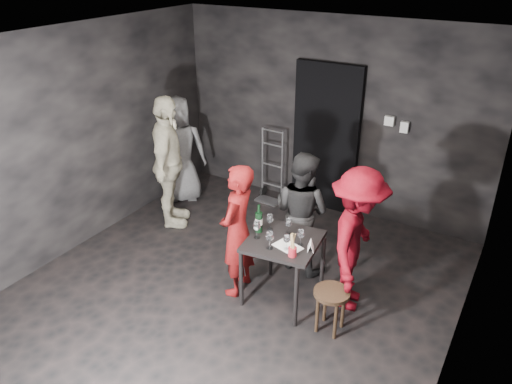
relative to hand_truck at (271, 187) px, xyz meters
The scene contains 27 objects.
floor 2.35m from the hand_truck, 71.49° to the right, with size 4.50×5.00×0.02m, color black.
ceiling 3.42m from the hand_truck, 71.49° to the right, with size 4.50×5.00×0.02m, color silver.
wall_back 1.39m from the hand_truck, 20.50° to the left, with size 4.50×0.04×2.70m, color black.
wall_front 4.92m from the hand_truck, 81.05° to the right, with size 4.50×0.04×2.70m, color black.
wall_left 2.92m from the hand_truck, 124.13° to the right, with size 0.04×5.00×2.70m, color black.
wall_right 3.90m from the hand_truck, 36.58° to the right, with size 0.04×5.00×2.70m, color black.
doorway 1.15m from the hand_truck, 16.34° to the left, with size 0.95×0.10×2.10m, color black.
wallbox_upper 2.03m from the hand_truck, ahead, with size 0.12×0.06×0.12m, color #B7B7B2.
wallbox_lower 2.17m from the hand_truck, ahead, with size 0.10×0.06×0.14m, color #B7B7B2.
hand_truck is the anchor object (origin of this frame).
tasting_table 2.40m from the hand_truck, 57.91° to the right, with size 0.72×0.72×0.75m.
stool 2.90m from the hand_truck, 49.17° to the right, with size 0.36×0.36×0.47m.
server_red 2.30m from the hand_truck, 70.21° to the right, with size 0.55×0.36×1.51m, color maroon.
woman_black 1.81m from the hand_truck, 49.54° to the right, with size 0.68×0.38×1.41m, color black.
man_maroon 2.63m from the hand_truck, 41.22° to the right, with size 1.06×0.49×1.65m, color maroon.
bystander_cream 1.77m from the hand_truck, 122.43° to the right, with size 1.26×0.60×2.15m, color beige.
bystander_grey 1.48m from the hand_truck, 150.38° to the right, with size 0.81×0.44×1.67m, color slate.
tasting_mat 2.56m from the hand_truck, 57.16° to the right, with size 0.28×0.19×0.00m, color white.
wine_glass_a 2.42m from the hand_truck, 64.64° to the right, with size 0.08×0.08×0.21m, color white, non-canonical shape.
wine_glass_b 2.25m from the hand_truck, 61.34° to the right, with size 0.07×0.07×0.20m, color white, non-canonical shape.
wine_glass_c 2.33m from the hand_truck, 56.41° to the right, with size 0.07×0.07×0.19m, color white, non-canonical shape.
wine_glass_d 2.61m from the hand_truck, 61.33° to the right, with size 0.08×0.08×0.21m, color white, non-canonical shape.
wine_glass_e 2.62m from the hand_truck, 57.52° to the right, with size 0.07×0.07×0.18m, color white, non-canonical shape.
wine_glass_f 2.56m from the hand_truck, 54.12° to the right, with size 0.07×0.07×0.19m, color white, non-canonical shape.
wine_bottle 2.30m from the hand_truck, 64.38° to the right, with size 0.08×0.08×0.32m.
breadstick_cup 2.74m from the hand_truck, 56.51° to the right, with size 0.08×0.08×0.26m.
reserved_card 2.63m from the hand_truck, 52.45° to the right, with size 0.08×0.12×0.10m, color white, non-canonical shape.
Camera 1 is at (2.50, -3.69, 3.48)m, focal length 35.00 mm.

